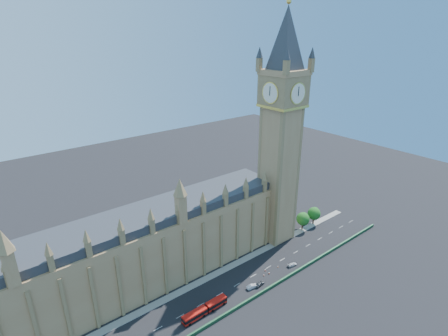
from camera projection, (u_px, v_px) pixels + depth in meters
ground at (228, 289)px, 123.50m from camera, size 400.00×400.00×0.00m
palace_westminster at (132, 254)px, 119.94m from camera, size 120.00×20.00×28.00m
elizabeth_tower at (282, 116)px, 135.79m from camera, size 20.59×20.59×105.00m
bridge_parapet at (245, 302)px, 116.73m from camera, size 160.00×0.60×1.20m
kerb_north at (212, 276)px, 130.38m from camera, size 160.00×3.00×0.16m
tree_east_near at (303, 218)px, 159.07m from camera, size 6.00×6.00×8.50m
tree_east_far at (314, 213)px, 163.71m from camera, size 6.00×6.00×8.50m
red_bus at (205, 310)px, 112.55m from camera, size 16.72×2.90×2.83m
car_grey at (260, 284)px, 125.21m from camera, size 4.40×2.19×1.44m
car_silver at (252, 286)px, 123.90m from camera, size 4.48×2.08×1.42m
car_white at (292, 265)px, 135.72m from camera, size 4.23×2.17×1.18m
cone_a at (269, 273)px, 131.22m from camera, size 0.57×0.57×0.80m
cone_b at (264, 275)px, 130.16m from camera, size 0.57×0.57×0.70m
cone_c at (265, 270)px, 132.89m from camera, size 0.55×0.55×0.79m
cone_d at (278, 267)px, 134.94m from camera, size 0.53×0.53×0.64m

